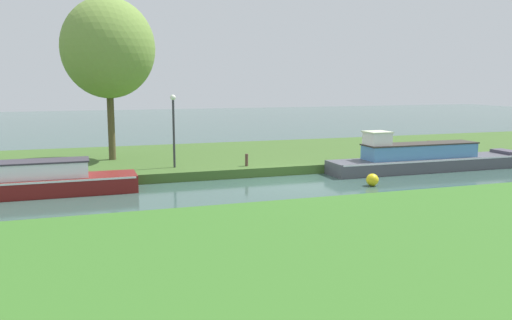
# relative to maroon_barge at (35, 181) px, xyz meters

# --- Properties ---
(ground_plane) EXTENTS (120.00, 120.00, 0.00)m
(ground_plane) POSITION_rel_maroon_barge_xyz_m (9.87, -1.20, -0.52)
(ground_plane) COLOR #36544C
(riverbank_far) EXTENTS (72.00, 10.00, 0.40)m
(riverbank_far) POSITION_rel_maroon_barge_xyz_m (9.87, 5.80, -0.32)
(riverbank_far) COLOR #3D5F27
(riverbank_far) RESTS_ON ground_plane
(riverbank_near) EXTENTS (72.00, 10.00, 0.40)m
(riverbank_near) POSITION_rel_maroon_barge_xyz_m (9.87, -10.20, -0.32)
(riverbank_near) COLOR #366B24
(riverbank_near) RESTS_ON ground_plane
(maroon_barge) EXTENTS (7.15, 1.67, 1.28)m
(maroon_barge) POSITION_rel_maroon_barge_xyz_m (0.00, 0.00, 0.00)
(maroon_barge) COLOR maroon
(maroon_barge) RESTS_ON ground_plane
(slate_narrowboat) EXTENTS (9.88, 1.63, 1.92)m
(slate_narrowboat) POSITION_rel_maroon_barge_xyz_m (16.82, 0.00, 0.05)
(slate_narrowboat) COLOR #4B4B54
(slate_narrowboat) RESTS_ON ground_plane
(willow_tree_left) EXTENTS (4.32, 4.63, 7.60)m
(willow_tree_left) POSITION_rel_maroon_barge_xyz_m (3.07, 5.40, 5.14)
(willow_tree_left) COLOR brown
(willow_tree_left) RESTS_ON riverbank_far
(lamp_post) EXTENTS (0.24, 0.24, 3.17)m
(lamp_post) POSITION_rel_maroon_barge_xyz_m (5.51, 2.24, 1.85)
(lamp_post) COLOR #333338
(lamp_post) RESTS_ON riverbank_far
(mooring_post_near) EXTENTS (0.14, 0.14, 0.55)m
(mooring_post_near) POSITION_rel_maroon_barge_xyz_m (8.61, 1.56, 0.15)
(mooring_post_near) COLOR brown
(mooring_post_near) RESTS_ON riverbank_far
(mooring_post_far) EXTENTS (0.18, 0.18, 0.79)m
(mooring_post_far) POSITION_rel_maroon_barge_xyz_m (18.24, 1.56, 0.28)
(mooring_post_far) COLOR #483F23
(mooring_post_far) RESTS_ON riverbank_far
(channel_buoy) EXTENTS (0.50, 0.50, 0.50)m
(channel_buoy) POSITION_rel_maroon_barge_xyz_m (12.62, -2.41, -0.27)
(channel_buoy) COLOR yellow
(channel_buoy) RESTS_ON ground_plane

